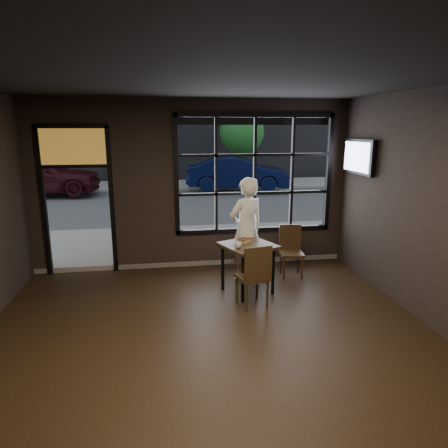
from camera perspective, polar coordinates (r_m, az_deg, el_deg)
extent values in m
cube|color=black|center=(4.85, -0.70, -19.90)|extent=(6.00, 7.00, 0.02)
cube|color=black|center=(4.08, -0.84, 21.28)|extent=(6.00, 7.00, 0.02)
cube|color=black|center=(7.76, 4.39, 7.11)|extent=(3.06, 0.12, 2.28)
cube|color=orange|center=(7.67, -20.74, 10.34)|extent=(1.20, 0.06, 0.70)
cube|color=#545456|center=(28.14, -7.74, 7.90)|extent=(60.00, 41.00, 0.04)
cube|color=#5B5956|center=(27.44, -8.23, 23.52)|extent=(28.00, 12.00, 15.00)
cube|color=#312314|center=(6.63, 3.39, -6.30)|extent=(1.01, 1.01, 0.83)
cube|color=#312314|center=(6.10, 4.04, -7.26)|extent=(0.52, 0.52, 1.00)
cube|color=#312314|center=(7.39, 9.63, -3.94)|extent=(0.45, 0.45, 0.94)
imported|color=white|center=(7.02, 3.19, -0.81)|extent=(0.79, 0.67, 1.85)
imported|color=silver|center=(6.28, 2.05, -2.99)|extent=(0.17, 0.17, 0.10)
cube|color=black|center=(7.62, 18.72, 9.09)|extent=(0.12, 1.05, 0.62)
imported|color=black|center=(17.04, 2.03, 7.25)|extent=(4.49, 2.20, 1.42)
imported|color=black|center=(17.45, -24.95, 6.43)|extent=(4.69, 2.02, 1.58)
cylinder|color=#332114|center=(18.91, -12.78, 8.83)|extent=(0.22, 0.22, 2.46)
sphere|color=#266E27|center=(18.86, -13.10, 14.92)|extent=(2.69, 2.69, 2.69)
cylinder|color=#332114|center=(19.12, 2.53, 8.35)|extent=(0.17, 0.17, 1.90)
sphere|color=#3B732B|center=(19.05, 2.57, 12.99)|extent=(2.07, 2.07, 2.07)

